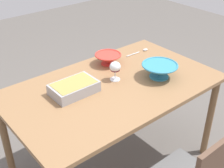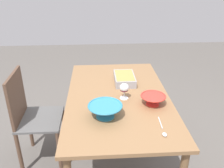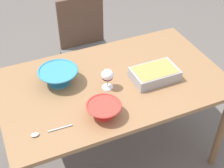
# 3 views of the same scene
# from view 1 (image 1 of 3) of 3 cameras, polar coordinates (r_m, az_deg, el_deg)

# --- Properties ---
(ground_plane) EXTENTS (8.00, 8.00, 0.00)m
(ground_plane) POSITION_cam_1_polar(r_m,az_deg,el_deg) (2.52, 0.21, -14.80)
(ground_plane) COLOR #5B5651
(dining_table) EXTENTS (1.46, 0.87, 0.74)m
(dining_table) POSITION_cam_1_polar(r_m,az_deg,el_deg) (2.10, 0.24, -2.00)
(dining_table) COLOR olive
(dining_table) RESTS_ON ground_plane
(wine_glass) EXTENTS (0.08, 0.08, 0.14)m
(wine_glass) POSITION_cam_1_polar(r_m,az_deg,el_deg) (2.07, 0.60, 3.03)
(wine_glass) COLOR white
(wine_glass) RESTS_ON dining_table
(casserole_dish) EXTENTS (0.30, 0.19, 0.07)m
(casserole_dish) POSITION_cam_1_polar(r_m,az_deg,el_deg) (1.96, -7.19, -0.64)
(casserole_dish) COLOR #99999E
(casserole_dish) RESTS_ON dining_table
(mixing_bowl) EXTENTS (0.26, 0.26, 0.10)m
(mixing_bowl) POSITION_cam_1_polar(r_m,az_deg,el_deg) (2.15, 8.94, 2.63)
(mixing_bowl) COLOR teal
(mixing_bowl) RESTS_ON dining_table
(small_bowl) EXTENTS (0.20, 0.20, 0.08)m
(small_bowl) POSITION_cam_1_polar(r_m,az_deg,el_deg) (2.31, -0.75, 4.85)
(small_bowl) COLOR red
(small_bowl) RESTS_ON dining_table
(serving_spoon) EXTENTS (0.23, 0.03, 0.01)m
(serving_spoon) POSITION_cam_1_polar(r_m,az_deg,el_deg) (2.54, 5.57, 6.20)
(serving_spoon) COLOR silver
(serving_spoon) RESTS_ON dining_table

